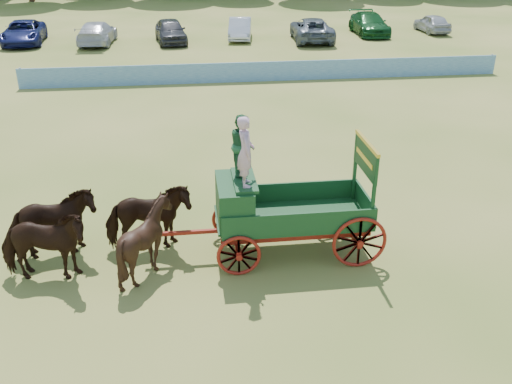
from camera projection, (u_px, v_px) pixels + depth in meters
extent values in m
plane|color=#A6934B|center=(404.00, 252.00, 14.98)|extent=(160.00, 160.00, 0.00)
imported|color=black|center=(43.00, 246.00, 13.46)|extent=(2.29, 1.20, 1.86)
imported|color=black|center=(52.00, 224.00, 14.44)|extent=(2.38, 1.48, 1.86)
imported|color=black|center=(146.00, 240.00, 13.73)|extent=(2.01, 1.87, 1.87)
imported|color=black|center=(148.00, 218.00, 14.72)|extent=(2.30, 1.23, 1.86)
cube|color=#A92A10|center=(235.00, 235.00, 14.62)|extent=(0.12, 2.00, 0.12)
cube|color=#A92A10|center=(349.00, 227.00, 14.97)|extent=(0.12, 2.00, 0.12)
cube|color=#A92A10|center=(297.00, 238.00, 14.25)|extent=(3.80, 0.10, 0.12)
cube|color=#A92A10|center=(289.00, 217.00, 15.23)|extent=(3.80, 0.10, 0.12)
cube|color=#A92A10|center=(200.00, 232.00, 14.45)|extent=(2.80, 0.09, 0.09)
cube|color=#18481D|center=(293.00, 217.00, 14.62)|extent=(3.80, 1.80, 0.10)
cube|color=#18481D|center=(300.00, 223.00, 13.70)|extent=(3.80, 0.06, 0.55)
cube|color=#18481D|center=(287.00, 192.00, 15.28)|extent=(3.80, 0.06, 0.55)
cube|color=#18481D|center=(365.00, 203.00, 14.71)|extent=(0.06, 1.80, 0.55)
cube|color=#18481D|center=(234.00, 202.00, 14.21)|extent=(0.85, 1.70, 1.05)
cube|color=#18481D|center=(244.00, 180.00, 14.00)|extent=(0.55, 1.50, 0.08)
cube|color=#18481D|center=(220.00, 210.00, 14.26)|extent=(0.10, 1.60, 0.65)
cube|color=#18481D|center=(227.00, 220.00, 14.41)|extent=(0.55, 1.60, 0.06)
cube|color=#18481D|center=(374.00, 194.00, 13.70)|extent=(0.08, 0.08, 1.80)
cube|color=#18481D|center=(355.00, 168.00, 15.14)|extent=(0.08, 0.08, 1.80)
cube|color=#18481D|center=(366.00, 158.00, 14.16)|extent=(0.07, 1.75, 0.75)
cube|color=gold|center=(367.00, 143.00, 13.99)|extent=(0.08, 1.80, 0.09)
cube|color=gold|center=(364.00, 158.00, 14.16)|extent=(0.02, 1.30, 0.12)
torus|color=#A92A10|center=(239.00, 256.00, 13.79)|extent=(1.09, 0.09, 1.09)
torus|color=#A92A10|center=(232.00, 219.00, 15.49)|extent=(1.09, 0.09, 1.09)
torus|color=#A92A10|center=(359.00, 242.00, 14.07)|extent=(1.39, 0.09, 1.39)
torus|color=#A92A10|center=(340.00, 208.00, 15.77)|extent=(1.39, 0.09, 1.39)
imported|color=#D8A5BD|center=(246.00, 151.00, 13.30)|extent=(0.41, 0.62, 1.71)
imported|color=#225C34|center=(242.00, 145.00, 13.96)|extent=(0.58, 0.74, 1.53)
cube|color=#1C5D9A|center=(267.00, 71.00, 30.76)|extent=(26.00, 0.08, 1.05)
imported|color=navy|center=(24.00, 32.00, 40.03)|extent=(3.03, 5.82, 1.57)
imported|color=silver|center=(97.00, 33.00, 39.95)|extent=(2.50, 5.46, 1.55)
imported|color=#333338|center=(171.00, 31.00, 40.36)|extent=(2.54, 5.04, 1.65)
imported|color=silver|center=(240.00, 29.00, 41.63)|extent=(2.16, 4.67, 1.48)
imported|color=slate|center=(312.00, 29.00, 41.00)|extent=(3.11, 6.01, 1.62)
imported|color=#144C1E|center=(369.00, 24.00, 43.32)|extent=(2.36, 5.51, 1.58)
imported|color=#B2B2B7|center=(432.00, 23.00, 44.13)|extent=(1.73, 4.13, 1.39)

